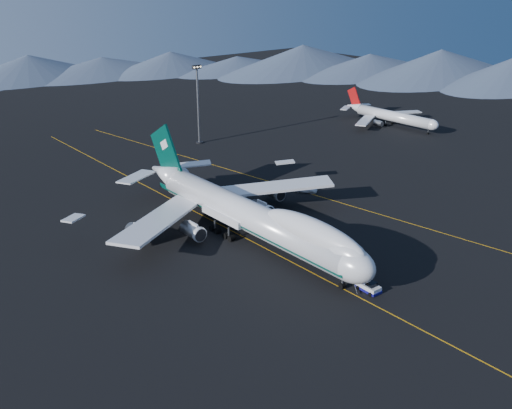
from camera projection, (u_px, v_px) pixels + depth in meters
ground at (249, 240)px, 121.90m from camera, size 500.00×500.00×0.00m
taxiway_line_main at (249, 240)px, 121.90m from camera, size 0.25×220.00×0.01m
taxiway_line_side at (315, 195)px, 146.87m from camera, size 28.08×198.09×0.01m
mountain_ridge at (502, 117)px, 201.75m from camera, size 374.91×567.11×12.00m
boeing_747 at (249, 215)px, 119.76m from camera, size 59.62×72.43×19.37m
pushback_tug at (368, 288)px, 102.04m from camera, size 2.79×4.63×1.97m
second_jet at (390, 116)px, 213.98m from camera, size 37.49×42.35×12.05m
service_van at (307, 189)px, 148.75m from camera, size 5.15×6.19×1.57m
floodlight_mast at (198, 104)px, 187.90m from camera, size 3.20×2.40×25.88m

